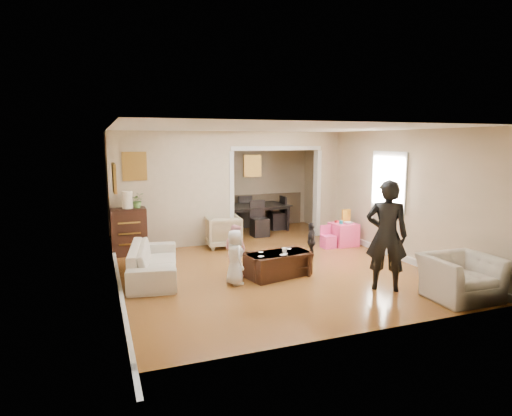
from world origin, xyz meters
name	(u,v)px	position (x,y,z in m)	size (l,w,h in m)	color
floor	(259,261)	(0.00, 0.00, 0.00)	(7.00, 7.00, 0.00)	#A5612A
partition_left	(173,190)	(-1.38, 1.80, 1.30)	(2.75, 0.18, 2.60)	beige
partition_right	(325,184)	(2.48, 1.80, 1.30)	(0.55, 0.18, 2.60)	beige
partition_header	(276,139)	(1.10, 1.80, 2.42)	(2.22, 0.18, 0.35)	beige
window_pane	(389,181)	(2.73, -0.40, 1.55)	(0.03, 0.95, 1.10)	white
framed_art_partition	(135,166)	(-2.20, 1.70, 1.85)	(0.45, 0.03, 0.55)	brown
framed_art_sofa_wall	(114,178)	(-2.71, -0.60, 1.80)	(0.03, 0.55, 0.40)	brown
framed_art_alcove	(252,166)	(1.10, 3.44, 1.70)	(0.45, 0.03, 0.55)	brown
sofa	(154,261)	(-2.11, -0.31, 0.29)	(1.99, 0.78, 0.58)	beige
armchair_back	(223,231)	(-0.34, 1.44, 0.35)	(0.75, 0.78, 0.71)	tan
armchair_front	(460,277)	(2.13, -2.98, 0.33)	(1.02, 0.89, 0.66)	beige
dresser	(129,232)	(-2.39, 1.45, 0.50)	(0.72, 0.41, 0.99)	black
table_lamp	(127,200)	(-2.39, 1.45, 1.17)	(0.22, 0.22, 0.36)	#F7E8CA
potted_plant	(137,200)	(-2.19, 1.45, 1.15)	(0.29, 0.25, 0.32)	#497032
coffee_table	(278,264)	(-0.03, -1.00, 0.21)	(1.13, 0.56, 0.42)	#351B11
coffee_cup	(284,251)	(0.07, -1.05, 0.47)	(0.10, 0.10, 0.09)	white
play_table	(343,234)	(2.29, 0.59, 0.26)	(0.54, 0.54, 0.52)	#FF4382
cereal_box	(346,216)	(2.41, 0.69, 0.67)	(0.20, 0.07, 0.30)	yellow
cyan_cup	(341,222)	(2.19, 0.54, 0.56)	(0.08, 0.08, 0.08)	teal
toy_block	(336,222)	(2.17, 0.71, 0.54)	(0.08, 0.06, 0.05)	red
play_bowl	(349,223)	(2.34, 0.47, 0.54)	(0.20, 0.20, 0.05)	white
dining_table	(251,218)	(0.82, 2.80, 0.35)	(1.98, 1.10, 0.70)	black
adult_person	(387,235)	(1.31, -2.24, 0.89)	(0.65, 0.43, 1.79)	black
child_kneel_a	(235,257)	(-0.88, -1.15, 0.46)	(0.45, 0.30, 0.93)	silver
child_kneel_b	(235,250)	(-0.73, -0.70, 0.46)	(0.45, 0.35, 0.93)	pink
child_toddler	(311,241)	(1.02, -0.25, 0.38)	(0.45, 0.19, 0.76)	black
craft_papers	(276,253)	(-0.07, -1.01, 0.42)	(0.79, 0.47, 0.00)	white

